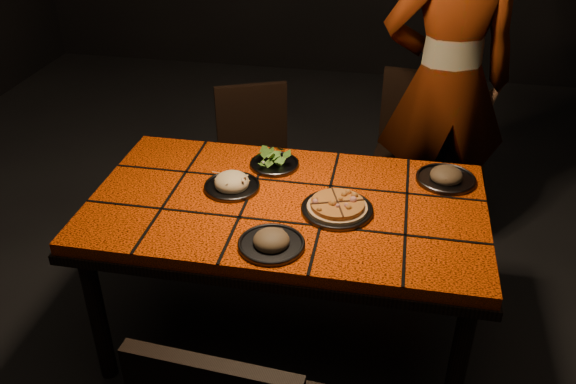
% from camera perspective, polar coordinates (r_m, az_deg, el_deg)
% --- Properties ---
extents(room_shell, '(6.04, 7.04, 3.08)m').
position_cam_1_polar(room_shell, '(2.17, -0.15, 16.10)').
color(room_shell, black).
rests_on(room_shell, ground).
extents(dining_table, '(1.62, 0.92, 0.75)m').
position_cam_1_polar(dining_table, '(2.52, -0.12, -2.37)').
color(dining_table, '#EB4307').
rests_on(dining_table, ground).
extents(chair_far_left, '(0.51, 0.51, 0.87)m').
position_cam_1_polar(chair_far_left, '(3.36, -3.06, 3.52)').
color(chair_far_left, black).
rests_on(chair_far_left, ground).
extents(chair_far_right, '(0.46, 0.46, 0.91)m').
position_cam_1_polar(chair_far_right, '(3.48, 11.60, 4.40)').
color(chair_far_right, black).
rests_on(chair_far_right, ground).
extents(diner, '(0.75, 0.56, 1.87)m').
position_cam_1_polar(diner, '(3.22, 14.62, 9.81)').
color(diner, brown).
rests_on(diner, ground).
extents(plate_pizza, '(0.30, 0.30, 0.04)m').
position_cam_1_polar(plate_pizza, '(2.41, 4.62, -1.47)').
color(plate_pizza, '#3B3B40').
rests_on(plate_pizza, dining_table).
extents(plate_pasta, '(0.24, 0.24, 0.08)m').
position_cam_1_polar(plate_pasta, '(2.56, -5.28, 0.74)').
color(plate_pasta, '#3B3B40').
rests_on(plate_pasta, dining_table).
extents(plate_salad, '(0.22, 0.22, 0.07)m').
position_cam_1_polar(plate_salad, '(2.71, -1.28, 2.92)').
color(plate_salad, '#3B3B40').
rests_on(plate_salad, dining_table).
extents(plate_mushroom_a, '(0.25, 0.25, 0.08)m').
position_cam_1_polar(plate_mushroom_a, '(2.21, -1.57, -4.65)').
color(plate_mushroom_a, '#3B3B40').
rests_on(plate_mushroom_a, dining_table).
extents(plate_mushroom_b, '(0.25, 0.25, 0.08)m').
position_cam_1_polar(plate_mushroom_b, '(2.69, 14.58, 1.43)').
color(plate_mushroom_b, '#3B3B40').
rests_on(plate_mushroom_b, dining_table).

